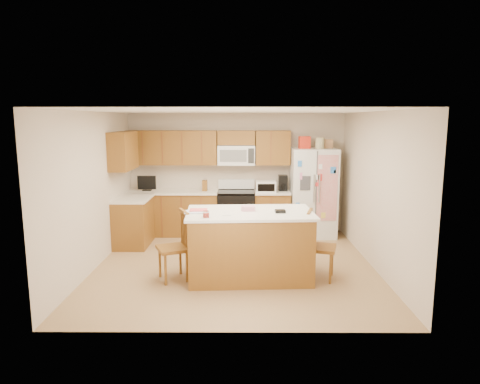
{
  "coord_description": "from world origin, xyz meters",
  "views": [
    {
      "loc": [
        0.12,
        -6.74,
        2.37
      ],
      "look_at": [
        0.08,
        0.35,
        1.17
      ],
      "focal_mm": 32.0,
      "sensor_mm": 36.0,
      "label": 1
    }
  ],
  "objects_px": {
    "stove": "(236,212)",
    "island": "(250,244)",
    "windsor_chair_right": "(319,247)",
    "windsor_chair_left": "(175,248)",
    "windsor_chair_back": "(255,235)",
    "refrigerator": "(313,191)"
  },
  "relations": [
    {
      "from": "windsor_chair_back",
      "to": "island",
      "type": "bearing_deg",
      "value": -97.77
    },
    {
      "from": "island",
      "to": "windsor_chair_right",
      "type": "relative_size",
      "value": 1.85
    },
    {
      "from": "stove",
      "to": "windsor_chair_right",
      "type": "height_order",
      "value": "stove"
    },
    {
      "from": "windsor_chair_back",
      "to": "windsor_chair_right",
      "type": "bearing_deg",
      "value": -41.05
    },
    {
      "from": "windsor_chair_left",
      "to": "island",
      "type": "bearing_deg",
      "value": 4.45
    },
    {
      "from": "stove",
      "to": "windsor_chair_left",
      "type": "height_order",
      "value": "stove"
    },
    {
      "from": "island",
      "to": "windsor_chair_right",
      "type": "xyz_separation_m",
      "value": [
        1.04,
        -0.04,
        -0.02
      ]
    },
    {
      "from": "refrigerator",
      "to": "windsor_chair_right",
      "type": "height_order",
      "value": "refrigerator"
    },
    {
      "from": "stove",
      "to": "windsor_chair_right",
      "type": "distance_m",
      "value": 2.81
    },
    {
      "from": "windsor_chair_back",
      "to": "windsor_chair_right",
      "type": "relative_size",
      "value": 0.91
    },
    {
      "from": "stove",
      "to": "island",
      "type": "xyz_separation_m",
      "value": [
        0.24,
        -2.47,
        0.04
      ]
    },
    {
      "from": "stove",
      "to": "windsor_chair_back",
      "type": "distance_m",
      "value": 1.73
    },
    {
      "from": "windsor_chair_left",
      "to": "windsor_chair_right",
      "type": "distance_m",
      "value": 2.16
    },
    {
      "from": "refrigerator",
      "to": "windsor_chair_back",
      "type": "distance_m",
      "value": 2.1
    },
    {
      "from": "refrigerator",
      "to": "windsor_chair_back",
      "type": "xyz_separation_m",
      "value": [
        -1.23,
        -1.63,
        -0.47
      ]
    },
    {
      "from": "windsor_chair_right",
      "to": "stove",
      "type": "bearing_deg",
      "value": 116.93
    },
    {
      "from": "windsor_chair_right",
      "to": "windsor_chair_left",
      "type": "bearing_deg",
      "value": -178.75
    },
    {
      "from": "island",
      "to": "windsor_chair_back",
      "type": "height_order",
      "value": "island"
    },
    {
      "from": "refrigerator",
      "to": "windsor_chair_back",
      "type": "height_order",
      "value": "refrigerator"
    },
    {
      "from": "stove",
      "to": "windsor_chair_left",
      "type": "relative_size",
      "value": 1.08
    },
    {
      "from": "island",
      "to": "windsor_chair_left",
      "type": "xyz_separation_m",
      "value": [
        -1.12,
        -0.09,
        -0.02
      ]
    },
    {
      "from": "stove",
      "to": "refrigerator",
      "type": "relative_size",
      "value": 0.55
    }
  ]
}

